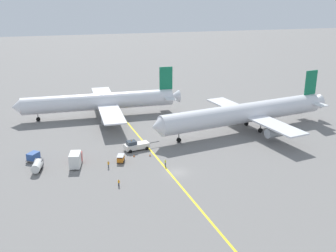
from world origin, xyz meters
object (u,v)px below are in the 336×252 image
(gse_fuel_bowser_stubby, at_px, (37,165))
(ground_crew_ramp_agent_by_cones, at_px, (119,183))
(gse_container_dolly_flat, at_px, (33,156))
(traffic_cone_wingtip_port, at_px, (134,156))
(ground_crew_marshaller_foreground, at_px, (165,163))
(ground_crew_wing_walker_right, at_px, (108,164))
(pushback_tug, at_px, (136,145))
(traffic_cone_nose_right, at_px, (150,155))
(gse_baggage_cart_near_cluster, at_px, (121,159))
(airliner_being_pushed, at_px, (245,113))
(gse_catering_truck_tall, at_px, (76,159))
(airliner_at_gate_left, at_px, (101,102))

(gse_fuel_bowser_stubby, relative_size, ground_crew_ramp_agent_by_cones, 3.33)
(gse_container_dolly_flat, relative_size, traffic_cone_wingtip_port, 6.47)
(ground_crew_marshaller_foreground, height_order, traffic_cone_wingtip_port, ground_crew_marshaller_foreground)
(gse_container_dolly_flat, bearing_deg, gse_fuel_bowser_stubby, -78.65)
(ground_crew_marshaller_foreground, xyz_separation_m, ground_crew_wing_walker_right, (-13.08, 2.50, -0.01))
(pushback_tug, distance_m, traffic_cone_nose_right, 5.64)
(gse_container_dolly_flat, distance_m, traffic_cone_wingtip_port, 24.34)
(gse_baggage_cart_near_cluster, relative_size, traffic_cone_wingtip_port, 5.12)
(pushback_tug, height_order, ground_crew_marshaller_foreground, pushback_tug)
(airliner_being_pushed, bearing_deg, traffic_cone_wingtip_port, -162.37)
(traffic_cone_nose_right, bearing_deg, gse_fuel_bowser_stubby, -176.11)
(ground_crew_ramp_agent_by_cones, relative_size, ground_crew_wing_walker_right, 0.91)
(pushback_tug, relative_size, gse_baggage_cart_near_cluster, 3.14)
(gse_catering_truck_tall, bearing_deg, ground_crew_ramp_agent_by_cones, -57.07)
(traffic_cone_wingtip_port, bearing_deg, ground_crew_wing_walker_right, -144.63)
(pushback_tug, xyz_separation_m, traffic_cone_wingtip_port, (-1.30, -4.31, -0.98))
(gse_catering_truck_tall, height_order, gse_container_dolly_flat, gse_catering_truck_tall)
(gse_fuel_bowser_stubby, relative_size, traffic_cone_nose_right, 8.56)
(gse_catering_truck_tall, xyz_separation_m, ground_crew_marshaller_foreground, (20.36, -5.57, -0.86))
(ground_crew_wing_walker_right, bearing_deg, traffic_cone_wingtip_port, 35.37)
(airliner_at_gate_left, xyz_separation_m, ground_crew_wing_walker_right, (-2.45, -40.74, -4.09))
(airliner_being_pushed, distance_m, pushback_tug, 34.51)
(ground_crew_marshaller_foreground, bearing_deg, gse_fuel_bowser_stubby, 170.14)
(ground_crew_ramp_agent_by_cones, bearing_deg, airliner_at_gate_left, 88.42)
(gse_baggage_cart_near_cluster, relative_size, traffic_cone_nose_right, 5.12)
(gse_fuel_bowser_stubby, bearing_deg, ground_crew_marshaller_foreground, -9.86)
(airliner_being_pushed, height_order, traffic_cone_wingtip_port, airliner_being_pushed)
(gse_container_dolly_flat, relative_size, gse_fuel_bowser_stubby, 0.76)
(gse_catering_truck_tall, bearing_deg, airliner_being_pushed, 14.75)
(airliner_at_gate_left, height_order, gse_catering_truck_tall, airliner_at_gate_left)
(gse_container_dolly_flat, xyz_separation_m, gse_baggage_cart_near_cluster, (20.40, -5.92, -0.31))
(airliner_at_gate_left, distance_m, gse_fuel_bowser_stubby, 42.53)
(pushback_tug, relative_size, ground_crew_wing_walker_right, 5.70)
(gse_fuel_bowser_stubby, distance_m, ground_crew_ramp_agent_by_cones, 20.97)
(airliner_at_gate_left, distance_m, gse_catering_truck_tall, 39.03)
(pushback_tug, bearing_deg, gse_fuel_bowser_stubby, -164.51)
(ground_crew_ramp_agent_by_cones, bearing_deg, ground_crew_marshaller_foreground, 31.20)
(airliner_at_gate_left, distance_m, ground_crew_wing_walker_right, 41.01)
(ground_crew_ramp_agent_by_cones, height_order, traffic_cone_nose_right, ground_crew_ramp_agent_by_cones)
(gse_container_dolly_flat, relative_size, traffic_cone_nose_right, 6.47)
(gse_baggage_cart_near_cluster, height_order, gse_fuel_bowser_stubby, gse_fuel_bowser_stubby)
(ground_crew_ramp_agent_by_cones, xyz_separation_m, traffic_cone_wingtip_port, (5.87, 14.70, -0.52))
(pushback_tug, distance_m, gse_fuel_bowser_stubby, 25.04)
(gse_baggage_cart_near_cluster, distance_m, ground_crew_wing_walker_right, 4.23)
(airliner_at_gate_left, xyz_separation_m, ground_crew_marshaller_foreground, (10.63, -43.23, -4.08))
(airliner_being_pushed, bearing_deg, airliner_at_gate_left, 147.86)
(ground_crew_wing_walker_right, bearing_deg, gse_catering_truck_tall, 157.07)
(airliner_at_gate_left, xyz_separation_m, traffic_cone_wingtip_port, (4.47, -35.82, -4.69))
(gse_container_dolly_flat, xyz_separation_m, traffic_cone_wingtip_port, (24.04, -3.69, -0.90))
(gse_container_dolly_flat, bearing_deg, gse_catering_truck_tall, -29.28)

